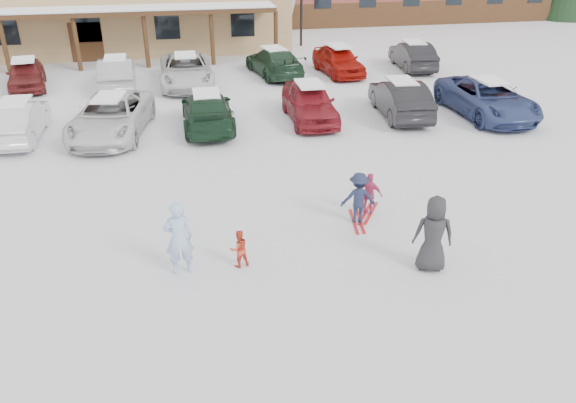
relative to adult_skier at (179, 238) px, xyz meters
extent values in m
plane|color=silver|center=(2.45, 0.13, -0.90)|extent=(160.00, 160.00, 0.00)
cube|color=tan|center=(-6.55, 28.13, 0.90)|extent=(28.00, 10.00, 3.60)
cube|color=#422814|center=(-6.55, 21.93, 2.00)|extent=(25.20, 2.60, 0.25)
cube|color=#422814|center=(18.45, 31.17, 0.00)|extent=(24.00, 0.10, 1.80)
cylinder|color=black|center=(32.45, 32.13, -0.24)|extent=(0.60, 0.60, 1.32)
cylinder|color=black|center=(8.45, 44.13, -0.36)|extent=(0.60, 0.60, 1.08)
imported|color=#9DBBE1|center=(0.00, 0.00, 0.00)|extent=(0.69, 0.48, 1.81)
imported|color=red|center=(1.35, -0.01, -0.43)|extent=(0.52, 0.45, 0.94)
imported|color=#1A203A|center=(4.73, 1.51, -0.18)|extent=(1.00, 0.67, 1.44)
cube|color=red|center=(4.73, 1.51, -0.89)|extent=(0.42, 1.41, 0.03)
imported|color=#C73A6B|center=(5.18, 1.89, -0.29)|extent=(0.76, 0.64, 1.22)
cube|color=red|center=(5.18, 1.89, -0.89)|extent=(0.92, 1.29, 0.03)
imported|color=#272729|center=(5.70, -1.00, 0.02)|extent=(1.04, 0.83, 1.85)
imported|color=silver|center=(-5.60, 10.18, -0.18)|extent=(1.53, 4.38, 1.44)
imported|color=silver|center=(-2.24, 9.96, -0.16)|extent=(3.30, 5.67, 1.48)
imported|color=#15311E|center=(1.35, 10.10, -0.21)|extent=(2.00, 4.79, 1.38)
imported|color=maroon|center=(5.46, 10.18, -0.14)|extent=(1.88, 4.49, 1.52)
imported|color=black|center=(9.26, 10.00, -0.15)|extent=(1.95, 4.66, 1.50)
imported|color=navy|center=(12.80, 9.35, -0.15)|extent=(2.60, 5.45, 1.50)
imported|color=maroon|center=(-6.80, 17.66, -0.21)|extent=(2.31, 4.31, 1.39)
imported|color=#9D9DA2|center=(-2.49, 16.74, -0.16)|extent=(1.76, 4.59, 1.49)
imported|color=silver|center=(0.80, 16.65, -0.15)|extent=(2.54, 5.45, 1.51)
imported|color=#1D3824|center=(5.37, 17.79, -0.20)|extent=(2.75, 5.13, 1.41)
imported|color=#A6120B|center=(8.74, 17.40, -0.16)|extent=(2.16, 4.50, 1.48)
imported|color=black|center=(13.06, 17.77, -0.18)|extent=(1.93, 4.52, 1.45)
camera|label=1|loc=(0.25, -11.20, 6.41)|focal=35.00mm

